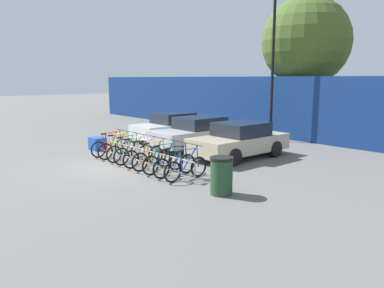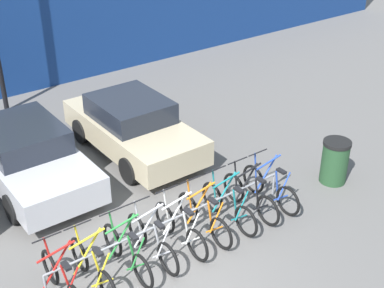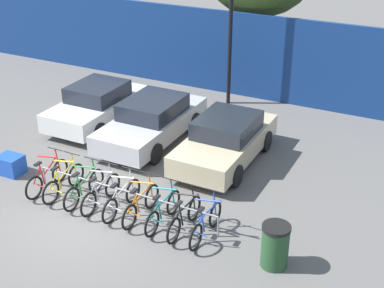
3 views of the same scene
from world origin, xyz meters
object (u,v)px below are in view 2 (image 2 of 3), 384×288
object	(u,v)px
bicycle_silver	(152,242)
bicycle_blue	(270,188)
bike_rack	(175,220)
bicycle_white	(180,229)
bicycle_yellow	(93,269)
bicycle_green	(127,253)
bicycle_red	(63,282)
bicycle_teal	(229,207)
bicycle_orange	(204,218)
car_silver	(26,154)
car_beige	(133,126)
bicycle_black	(250,197)
trash_bin	(335,161)

from	to	relation	value
bicycle_silver	bicycle_blue	distance (m)	2.99
bike_rack	bicycle_blue	world-z (taller)	bicycle_blue
bicycle_white	bicycle_blue	bearing A→B (deg)	3.57
bicycle_yellow	bicycle_green	xyz separation A→B (m)	(0.67, 0.00, 0.00)
bike_rack	bicycle_red	world-z (taller)	bicycle_red
bicycle_teal	bicycle_red	bearing A→B (deg)	179.05
bicycle_orange	car_silver	distance (m)	4.42
bicycle_white	bicycle_orange	distance (m)	0.57
bicycle_teal	car_silver	xyz separation A→B (m)	(-2.63, 3.93, 0.31)
car_beige	bicycle_yellow	bearing A→B (deg)	-129.41
bicycle_yellow	bicycle_blue	world-z (taller)	same
bicycle_red	bicycle_white	world-z (taller)	same
bicycle_teal	car_silver	size ratio (longest dim) A/B	0.39
bicycle_green	car_silver	distance (m)	3.95
bike_rack	car_silver	distance (m)	4.04
bicycle_green	bicycle_teal	world-z (taller)	same
bicycle_blue	car_silver	size ratio (longest dim) A/B	0.39
bike_rack	bicycle_green	world-z (taller)	bicycle_green
car_silver	bicycle_black	bearing A→B (deg)	-50.66
bicycle_yellow	bicycle_black	xyz separation A→B (m)	(3.63, 0.00, 0.00)
bicycle_green	bicycle_silver	xyz separation A→B (m)	(0.53, 0.00, 0.00)
bike_rack	bicycle_teal	xyz separation A→B (m)	(1.22, -0.15, -0.12)
bicycle_white	bicycle_teal	distance (m)	1.20
bicycle_silver	bicycle_orange	bearing A→B (deg)	-2.69
car_silver	bicycle_white	bearing A→B (deg)	-69.91
bicycle_white	car_beige	world-z (taller)	car_beige
bicycle_silver	car_silver	size ratio (longest dim) A/B	0.39
bike_rack	bicycle_yellow	distance (m)	1.83
bicycle_teal	car_beige	distance (m)	3.73
bicycle_blue	car_beige	xyz separation A→B (m)	(-1.14, 3.72, 0.31)
car_beige	trash_bin	bearing A→B (deg)	-53.69
bicycle_orange	car_silver	world-z (taller)	car_silver
bicycle_green	bicycle_blue	size ratio (longest dim) A/B	1.00
bike_rack	bicycle_teal	world-z (taller)	bicycle_teal
bicycle_yellow	bicycle_silver	bearing A→B (deg)	0.16
bicycle_teal	bicycle_orange	bearing A→B (deg)	179.05
bicycle_orange	car_silver	bearing A→B (deg)	116.27
bicycle_silver	bicycle_white	world-z (taller)	same
bicycle_teal	bicycle_blue	distance (m)	1.15
bicycle_green	car_silver	size ratio (longest dim) A/B	0.39
bike_rack	bicycle_green	size ratio (longest dim) A/B	3.10
bicycle_green	car_beige	xyz separation A→B (m)	(2.38, 3.72, 0.31)
bicycle_red	car_silver	world-z (taller)	car_silver
bicycle_red	car_silver	xyz separation A→B (m)	(0.97, 3.93, 0.31)
bicycle_silver	bicycle_black	world-z (taller)	same
bicycle_silver	car_silver	xyz separation A→B (m)	(-0.80, 3.93, 0.31)
bicycle_teal	bicycle_black	xyz separation A→B (m)	(0.59, 0.00, 0.00)
bicycle_yellow	bicycle_green	distance (m)	0.67
trash_bin	bicycle_white	bearing A→B (deg)	176.72
car_beige	bicycle_white	bearing A→B (deg)	-108.06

